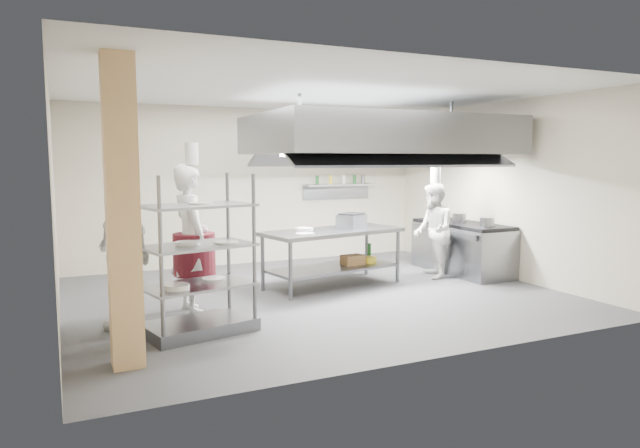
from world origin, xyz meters
name	(u,v)px	position (x,y,z in m)	size (l,w,h in m)	color
floor	(317,295)	(0.00, 0.00, 0.00)	(7.00, 7.00, 0.00)	#3D3D3F
ceiling	(317,91)	(0.00, 0.00, 3.00)	(7.00, 7.00, 0.00)	silver
wall_back	(253,186)	(0.00, 3.00, 1.50)	(7.00, 7.00, 0.00)	#B5A990
wall_left	(54,202)	(-3.50, 0.00, 1.50)	(6.00, 6.00, 0.00)	#B5A990
wall_right	(502,190)	(3.50, 0.00, 1.50)	(6.00, 6.00, 0.00)	#B5A990
column	(123,214)	(-2.90, -1.90, 1.50)	(0.30, 0.30, 3.00)	#E3B274
exhaust_hood	(380,136)	(1.30, 0.40, 2.40)	(4.00, 2.50, 0.60)	slate
hood_strip_a	(330,155)	(0.40, 0.40, 2.08)	(1.60, 0.12, 0.04)	white
hood_strip_b	(426,156)	(2.20, 0.40, 2.08)	(1.60, 0.12, 0.04)	white
wall_shelf	(339,185)	(1.80, 2.84, 1.50)	(1.50, 0.28, 0.04)	slate
island	(332,258)	(0.47, 0.45, 0.46)	(2.27, 0.94, 0.91)	gray
island_worktop	(332,232)	(0.47, 0.45, 0.88)	(2.27, 0.94, 0.06)	slate
island_undershelf	(332,268)	(0.47, 0.45, 0.30)	(2.09, 0.85, 0.04)	slate
pass_rack	(198,255)	(-2.02, -1.13, 0.93)	(1.23, 0.72, 1.85)	slate
cooking_range	(462,249)	(3.08, 0.50, 0.42)	(0.80, 2.00, 0.84)	slate
range_top	(462,224)	(3.08, 0.50, 0.87)	(0.78, 1.96, 0.06)	black
chef_head	(190,239)	(-1.90, -0.17, 0.98)	(0.71, 0.47, 1.96)	silver
chef_line	(433,231)	(2.34, 0.34, 0.81)	(0.79, 0.62, 1.63)	silver
chef_plating	(122,253)	(-2.79, -0.63, 0.92)	(1.08, 0.45, 1.85)	silver
griddle	(352,221)	(0.88, 0.58, 1.02)	(0.44, 0.34, 0.21)	slate
wicker_basket	(353,260)	(0.85, 0.47, 0.40)	(0.35, 0.24, 0.15)	brown
stockpot	(459,218)	(3.03, 0.53, 0.98)	(0.24, 0.24, 0.16)	gray
plate_stack	(199,283)	(-2.02, -1.13, 0.59)	(0.28, 0.28, 0.05)	white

